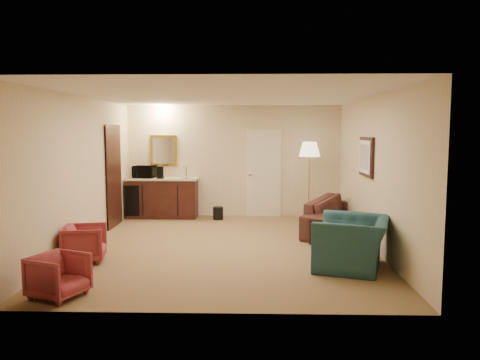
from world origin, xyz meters
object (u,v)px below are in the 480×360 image
object	(u,v)px
sofa	(338,210)
coffee_maker	(160,173)
coffee_table	(330,231)
microwave	(144,171)
waste_bin	(218,213)
wetbar_cabinet	(162,198)
rose_chair_far	(59,274)
teal_armchair	(352,234)
rose_chair_near	(85,241)
floor_lamp	(309,182)

from	to	relation	value
sofa	coffee_maker	xyz separation A→B (m)	(-3.82, 1.39, 0.61)
coffee_table	coffee_maker	distance (m)	4.36
sofa	microwave	size ratio (longest dim) A/B	4.58
waste_bin	microwave	xyz separation A→B (m)	(-1.74, 0.30, 0.95)
wetbar_cabinet	rose_chair_far	world-z (taller)	wetbar_cabinet
waste_bin	microwave	world-z (taller)	microwave
wetbar_cabinet	waste_bin	size ratio (longest dim) A/B	5.71
teal_armchair	sofa	bearing A→B (deg)	-167.95
teal_armchair	rose_chair_near	distance (m)	4.06
floor_lamp	waste_bin	distance (m)	2.17
teal_armchair	floor_lamp	distance (m)	3.63
sofa	teal_armchair	size ratio (longest dim) A/B	2.00
wetbar_cabinet	rose_chair_near	size ratio (longest dim) A/B	2.62
waste_bin	floor_lamp	bearing A→B (deg)	-3.11
floor_lamp	coffee_maker	distance (m)	3.38
coffee_maker	teal_armchair	bearing A→B (deg)	-31.25
sofa	rose_chair_far	world-z (taller)	sofa
wetbar_cabinet	sofa	world-z (taller)	wetbar_cabinet
rose_chair_near	microwave	size ratio (longest dim) A/B	1.24
teal_armchair	rose_chair_far	distance (m)	4.03
sofa	microwave	world-z (taller)	microwave
rose_chair_near	waste_bin	size ratio (longest dim) A/B	2.18
teal_armchair	rose_chair_far	size ratio (longest dim) A/B	1.97
rose_chair_far	coffee_table	distance (m)	4.56
teal_armchair	coffee_table	xyz separation A→B (m)	(-0.10, 1.34, -0.25)
coffee_table	microwave	xyz separation A→B (m)	(-3.88, 2.67, 0.83)
sofa	waste_bin	world-z (taller)	sofa
sofa	floor_lamp	xyz separation A→B (m)	(-0.45, 1.14, 0.44)
teal_armchair	microwave	size ratio (longest dim) A/B	2.29
rose_chair_far	coffee_table	bearing A→B (deg)	-32.35
wetbar_cabinet	coffee_table	size ratio (longest dim) A/B	1.82
wetbar_cabinet	teal_armchair	distance (m)	5.31
wetbar_cabinet	microwave	distance (m)	0.77
sofa	microwave	bearing A→B (deg)	93.31
waste_bin	microwave	distance (m)	2.00
sofa	microwave	distance (m)	4.55
teal_armchair	coffee_table	bearing A→B (deg)	-157.92
coffee_table	waste_bin	size ratio (longest dim) A/B	3.13
teal_armchair	coffee_maker	bearing A→B (deg)	-119.38
teal_armchair	coffee_table	distance (m)	1.37
rose_chair_near	rose_chair_far	bearing A→B (deg)	178.10
rose_chair_far	microwave	xyz separation A→B (m)	(-0.18, 5.34, 0.80)
floor_lamp	waste_bin	world-z (taller)	floor_lamp
sofa	rose_chair_near	bearing A→B (deg)	140.68
rose_chair_near	coffee_table	xyz separation A→B (m)	(3.95, 1.09, -0.05)
teal_armchair	rose_chair_far	world-z (taller)	teal_armchair
rose_chair_near	microwave	distance (m)	3.84
teal_armchair	microwave	bearing A→B (deg)	-117.44
coffee_table	rose_chair_far	bearing A→B (deg)	-144.21
coffee_table	microwave	distance (m)	4.78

